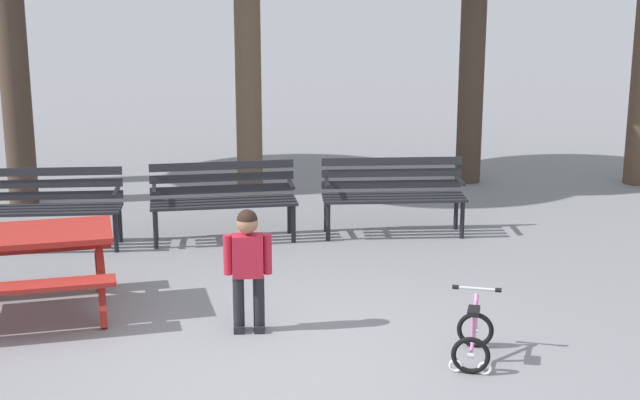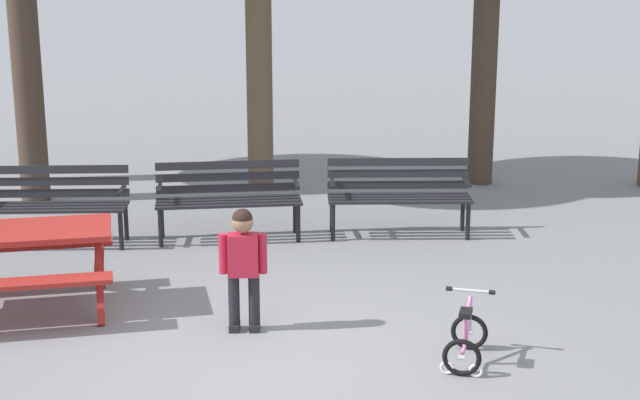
# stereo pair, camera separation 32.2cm
# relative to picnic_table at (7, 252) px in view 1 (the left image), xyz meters

# --- Properties ---
(ground) EXTENTS (36.00, 36.00, 0.00)m
(ground) POSITION_rel_picnic_table_xyz_m (2.23, -1.30, -0.59)
(ground) COLOR gray
(picnic_table) EXTENTS (1.96, 1.57, 0.79)m
(picnic_table) POSITION_rel_picnic_table_xyz_m (0.00, 0.00, 0.00)
(picnic_table) COLOR maroon
(picnic_table) RESTS_ON ground
(park_bench_far_left) EXTENTS (1.62, 0.51, 0.85)m
(park_bench_far_left) POSITION_rel_picnic_table_xyz_m (0.01, 2.07, -0.08)
(park_bench_far_left) COLOR #232328
(park_bench_far_left) RESTS_ON ground
(park_bench_left) EXTENTS (1.62, 0.53, 0.85)m
(park_bench_left) POSITION_rel_picnic_table_xyz_m (1.90, 2.16, -0.08)
(park_bench_left) COLOR #232328
(park_bench_left) RESTS_ON ground
(park_bench_right) EXTENTS (1.62, 0.54, 0.85)m
(park_bench_right) POSITION_rel_picnic_table_xyz_m (3.81, 2.17, -0.08)
(park_bench_right) COLOR #232328
(park_bench_right) RESTS_ON ground
(child_standing) EXTENTS (0.41, 0.18, 1.07)m
(child_standing) POSITION_rel_picnic_table_xyz_m (2.07, -0.57, 0.04)
(child_standing) COLOR black
(child_standing) RESTS_ON ground
(kids_bicycle) EXTENTS (0.51, 0.63, 0.54)m
(kids_bicycle) POSITION_rel_picnic_table_xyz_m (3.80, -1.37, -0.39)
(kids_bicycle) COLOR black
(kids_bicycle) RESTS_ON ground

